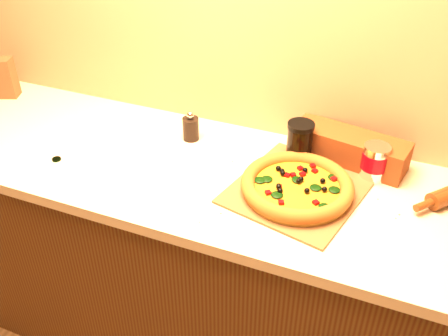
{
  "coord_description": "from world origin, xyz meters",
  "views": [
    {
      "loc": [
        0.6,
        0.15,
        1.88
      ],
      "look_at": [
        0.1,
        1.38,
        0.96
      ],
      "focal_mm": 40.0,
      "sensor_mm": 36.0,
      "label": 1
    }
  ],
  "objects_px": {
    "pizza": "(297,186)",
    "pepper_grinder": "(191,128)",
    "coffee_canister": "(375,161)",
    "pizza_peel": "(300,187)",
    "dark_jar": "(300,142)"
  },
  "relations": [
    {
      "from": "pizza",
      "to": "pepper_grinder",
      "type": "bearing_deg",
      "value": 158.43
    },
    {
      "from": "pizza",
      "to": "coffee_canister",
      "type": "xyz_separation_m",
      "value": [
        0.21,
        0.19,
        0.03
      ]
    },
    {
      "from": "pizza",
      "to": "pepper_grinder",
      "type": "relative_size",
      "value": 3.1
    },
    {
      "from": "pizza",
      "to": "coffee_canister",
      "type": "relative_size",
      "value": 2.93
    },
    {
      "from": "pizza_peel",
      "to": "pizza",
      "type": "bearing_deg",
      "value": -83.08
    },
    {
      "from": "dark_jar",
      "to": "pizza",
      "type": "bearing_deg",
      "value": -76.13
    },
    {
      "from": "pizza_peel",
      "to": "dark_jar",
      "type": "relative_size",
      "value": 4.09
    },
    {
      "from": "coffee_canister",
      "to": "dark_jar",
      "type": "relative_size",
      "value": 0.82
    },
    {
      "from": "pizza_peel",
      "to": "pepper_grinder",
      "type": "height_order",
      "value": "pepper_grinder"
    },
    {
      "from": "pepper_grinder",
      "to": "pizza_peel",
      "type": "bearing_deg",
      "value": -17.36
    },
    {
      "from": "pizza_peel",
      "to": "dark_jar",
      "type": "xyz_separation_m",
      "value": [
        -0.05,
        0.16,
        0.07
      ]
    },
    {
      "from": "dark_jar",
      "to": "pepper_grinder",
      "type": "bearing_deg",
      "value": -178.29
    },
    {
      "from": "coffee_canister",
      "to": "dark_jar",
      "type": "distance_m",
      "value": 0.26
    },
    {
      "from": "pizza",
      "to": "pizza_peel",
      "type": "bearing_deg",
      "value": 84.21
    },
    {
      "from": "coffee_canister",
      "to": "pepper_grinder",
      "type": "bearing_deg",
      "value": -179.41
    }
  ]
}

